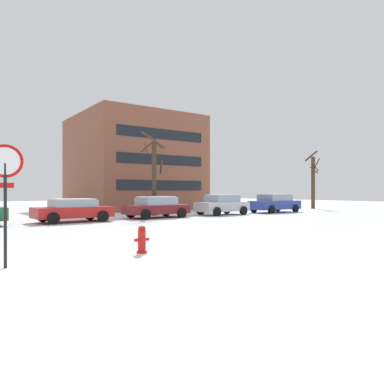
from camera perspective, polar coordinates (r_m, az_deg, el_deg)
The scene contains 11 objects.
ground_plane at distance 12.00m, azimuth -19.79°, elevation -8.23°, with size 120.00×120.00×0.00m, color white.
road_surface at distance 15.68m, azimuth -23.55°, elevation -6.26°, with size 80.00×9.63×0.00m.
stop_sign at distance 9.42m, azimuth -26.70°, elevation 1.49°, with size 0.74×0.19×2.80m.
fire_hydrant at distance 10.64m, azimuth -7.70°, elevation -7.09°, with size 0.44×0.30×0.81m.
parked_car_red at distance 22.09m, azimuth -17.78°, elevation -2.62°, with size 4.31×2.25×1.32m.
parked_car_maroon at distance 24.53m, azimuth -5.47°, elevation -2.28°, with size 4.26×2.26×1.41m.
parked_car_silver at distance 27.64m, azimuth 4.63°, elevation -1.92°, with size 4.08×2.15×1.51m.
parked_car_blue at distance 31.40m, azimuth 12.57°, elevation -1.66°, with size 4.65×2.22×1.53m.
tree_far_mid at distance 39.35m, azimuth 18.06°, elevation 1.68°, with size 1.54×1.54×5.93m.
tree_far_right at distance 26.76m, azimuth -5.82°, elevation 2.73°, with size 1.99×2.00×5.95m.
building_far_right at distance 38.03m, azimuth -8.98°, elevation 4.39°, with size 10.80×11.29×9.17m.
Camera 1 is at (-3.19, -11.44, 1.74)m, focal length 34.81 mm.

